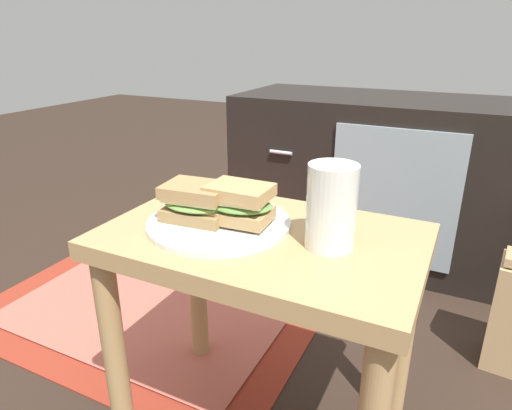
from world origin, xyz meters
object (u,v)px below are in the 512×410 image
plate (219,223)px  beer_glass (330,209)px  tv_cabinet (371,177)px  sandwich_front (197,202)px  sandwich_back (241,202)px

plate → beer_glass: (0.21, 0.00, 0.06)m
tv_cabinet → sandwich_front: (-0.12, -0.96, 0.21)m
tv_cabinet → sandwich_back: (-0.04, -0.94, 0.22)m
tv_cabinet → beer_glass: beer_glass is taller
plate → sandwich_front: 0.06m
beer_glass → tv_cabinet: bearing=97.7°
plate → beer_glass: size_ratio=1.87×
sandwich_front → beer_glass: size_ratio=0.94×
plate → beer_glass: bearing=0.8°
sandwich_front → sandwich_back: bearing=14.1°
sandwich_front → sandwich_back: (0.08, 0.02, 0.01)m
tv_cabinet → beer_glass: bearing=-82.3°
sandwich_back → beer_glass: beer_glass is taller
tv_cabinet → plate: tv_cabinet is taller
sandwich_back → beer_glass: 0.17m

